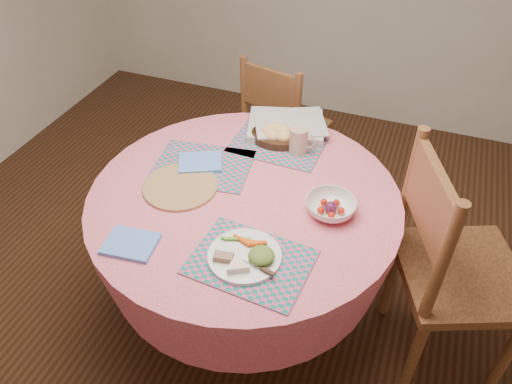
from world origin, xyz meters
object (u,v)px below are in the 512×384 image
Objects in this scene: wicker_trivet at (180,186)px; latte_mug at (299,140)px; bread_bowl at (276,134)px; chair_right at (449,266)px; chair_back at (281,125)px; dining_table at (245,230)px; fruit_bowl at (331,207)px; dinner_plate at (246,256)px.

latte_mug reaches higher than wicker_trivet.
latte_mug is at bearing -22.16° from bread_bowl.
chair_back is (-0.97, 0.86, -0.09)m from chair_right.
dining_table is 0.41m from fruit_bowl.
chair_right is at bearing 6.96° from dining_table.
wicker_trivet is at bearing -119.52° from bread_bowl.
wicker_trivet is 0.60m from fruit_bowl.
dining_table is 0.41m from dinner_plate.
wicker_trivet reaches higher than dining_table.
latte_mug reaches higher than bread_bowl.
chair_right is at bearing 7.81° from wicker_trivet.
wicker_trivet is at bearing 97.94° from chair_back.
dinner_plate is 0.73m from bread_bowl.
latte_mug is at bearing 124.24° from fruit_bowl.
dinner_plate is at bearing -67.29° from dining_table.
fruit_bowl is (0.35, -0.38, -0.01)m from bread_bowl.
chair_right is (0.82, 0.10, -0.00)m from dining_table.
bread_bowl is (0.15, -0.56, 0.32)m from chair_back.
wicker_trivet is at bearing 145.29° from dinner_plate.
dining_table is 1.39× the size of chair_back.
chair_right reaches higher than dinner_plate.
chair_back is at bearing 104.98° from bread_bowl.
bread_bowl is at bearing 118.87° from chair_back.
bread_bowl is at bearing 132.29° from fruit_bowl.
chair_back is 1.10m from fruit_bowl.
dinner_plate is at bearing -122.06° from fruit_bowl.
wicker_trivet is (-1.07, -0.15, 0.20)m from chair_right.
dining_table is 0.33m from wicker_trivet.
wicker_trivet is 0.55m from latte_mug.
chair_right is 4.61× the size of bread_bowl.
bread_bowl reaches higher than wicker_trivet.
chair_right is 0.53m from fruit_bowl.
chair_back is 0.66m from bread_bowl.
latte_mug reaches higher than dining_table.
wicker_trivet is 0.51m from bread_bowl.
chair_right is at bearing -19.66° from latte_mug.
wicker_trivet is 1.18× the size of dinner_plate.
bread_bowl is (0.25, 0.45, 0.03)m from wicker_trivet.
dining_table is at bearing 74.71° from chair_right.
dinner_plate reaches higher than wicker_trivet.
fruit_bowl reaches higher than wicker_trivet.
dining_table is at bearing 10.46° from wicker_trivet.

